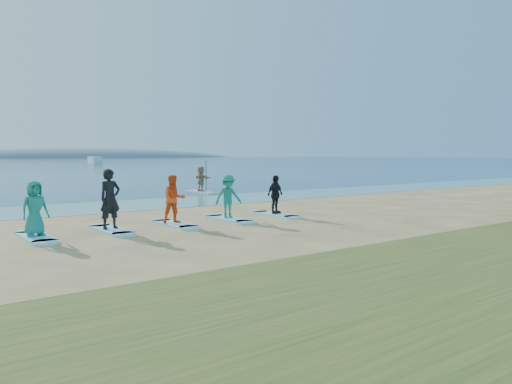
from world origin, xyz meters
TOP-DOWN VIEW (x-y plane):
  - ground at (0.00, 0.00)m, footprint 600.00×600.00m
  - shallow_water at (0.00, 10.50)m, footprint 600.00×600.00m
  - island_ridge at (95.00, 300.00)m, footprint 220.00×56.00m
  - paddleboard at (6.08, 14.71)m, footprint 0.79×3.02m
  - paddleboarder at (6.08, 14.71)m, footprint 0.54×1.45m
  - boat_offshore_b at (32.70, 110.72)m, footprint 2.78×6.98m
  - surfboard_0 at (-6.15, 3.30)m, footprint 0.70×2.20m
  - student_0 at (-6.15, 3.30)m, footprint 0.87×0.67m
  - surfboard_1 at (-3.95, 3.30)m, footprint 0.70×2.20m
  - student_1 at (-3.95, 3.30)m, footprint 0.74×0.55m
  - surfboard_2 at (-1.75, 3.30)m, footprint 0.70×2.20m
  - student_2 at (-1.75, 3.30)m, footprint 0.89×0.76m
  - surfboard_3 at (0.45, 3.30)m, footprint 0.70×2.20m
  - student_3 at (0.45, 3.30)m, footprint 1.10×0.74m
  - surfboard_4 at (2.65, 3.30)m, footprint 0.70×2.20m
  - student_4 at (2.65, 3.30)m, footprint 0.94×0.56m

SIDE VIEW (x-z plane):
  - ground at x=0.00m, z-range 0.00..0.00m
  - island_ridge at x=95.00m, z-range -9.00..9.00m
  - boat_offshore_b at x=32.70m, z-range -0.88..0.88m
  - shallow_water at x=0.00m, z-range 0.01..0.01m
  - surfboard_0 at x=-6.15m, z-range 0.00..0.09m
  - surfboard_1 at x=-3.95m, z-range 0.00..0.09m
  - surfboard_2 at x=-1.75m, z-range 0.00..0.09m
  - surfboard_3 at x=0.45m, z-range 0.00..0.09m
  - surfboard_4 at x=2.65m, z-range 0.00..0.09m
  - paddleboard at x=6.08m, z-range 0.00..0.12m
  - student_4 at x=2.65m, z-range 0.09..1.59m
  - student_0 at x=-6.15m, z-range 0.09..1.66m
  - student_3 at x=0.45m, z-range 0.09..1.66m
  - paddleboarder at x=6.08m, z-range 0.12..1.66m
  - student_2 at x=-1.75m, z-range 0.09..1.71m
  - student_1 at x=-3.95m, z-range 0.09..1.95m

